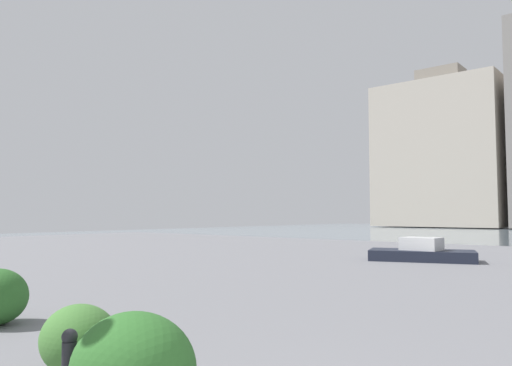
# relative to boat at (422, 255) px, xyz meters

# --- Properties ---
(building_annex) EXTENTS (16.54, 11.40, 21.98)m
(building_annex) POSITION_rel_boat_xyz_m (16.47, -51.17, 9.75)
(building_annex) COLOR #B2A899
(building_annex) RESTS_ON ground
(shrub_round) EXTENTS (0.85, 0.76, 0.72)m
(shrub_round) POSITION_rel_boat_xyz_m (-1.91, 14.40, 0.15)
(shrub_round) COLOR #477F38
(shrub_round) RESTS_ON ground
(boat) EXTENTS (3.90, 2.71, 0.95)m
(boat) POSITION_rel_boat_xyz_m (0.00, 0.00, 0.00)
(boat) COLOR #1E2333
(boat) RESTS_ON ground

